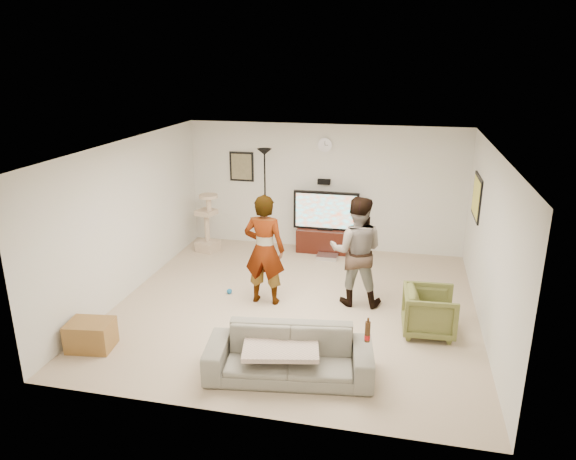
% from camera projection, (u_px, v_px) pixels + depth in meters
% --- Properties ---
extents(floor, '(5.50, 5.50, 0.02)m').
position_uv_depth(floor, '(296.00, 305.00, 8.26)').
color(floor, tan).
rests_on(floor, ground).
extents(ceiling, '(5.50, 5.50, 0.02)m').
position_uv_depth(ceiling, '(297.00, 146.00, 7.48)').
color(ceiling, white).
rests_on(ceiling, wall_back).
extents(wall_back, '(5.50, 0.04, 2.50)m').
position_uv_depth(wall_back, '(324.00, 188.00, 10.42)').
color(wall_back, silver).
rests_on(wall_back, floor).
extents(wall_front, '(5.50, 0.04, 2.50)m').
position_uv_depth(wall_front, '(241.00, 312.00, 5.32)').
color(wall_front, silver).
rests_on(wall_front, floor).
extents(wall_left, '(0.04, 5.50, 2.50)m').
position_uv_depth(wall_left, '(129.00, 218.00, 8.44)').
color(wall_left, silver).
rests_on(wall_left, floor).
extents(wall_right, '(0.04, 5.50, 2.50)m').
position_uv_depth(wall_right, '(489.00, 243.00, 7.30)').
color(wall_right, silver).
rests_on(wall_right, floor).
extents(wall_clock, '(0.26, 0.04, 0.26)m').
position_uv_depth(wall_clock, '(325.00, 145.00, 10.13)').
color(wall_clock, white).
rests_on(wall_clock, wall_back).
extents(wall_speaker, '(0.25, 0.10, 0.10)m').
position_uv_depth(wall_speaker, '(324.00, 182.00, 10.33)').
color(wall_speaker, black).
rests_on(wall_speaker, wall_back).
extents(picture_back, '(0.42, 0.03, 0.52)m').
position_uv_depth(picture_back, '(242.00, 167.00, 10.65)').
color(picture_back, '#6A6348').
rests_on(picture_back, wall_back).
extents(picture_right, '(0.03, 0.78, 0.62)m').
position_uv_depth(picture_right, '(477.00, 197.00, 8.71)').
color(picture_right, '#EBE14E').
rests_on(picture_right, wall_right).
extents(tv_stand, '(1.11, 0.45, 0.46)m').
position_uv_depth(tv_stand, '(325.00, 240.00, 10.50)').
color(tv_stand, black).
rests_on(tv_stand, floor).
extents(console_box, '(0.40, 0.30, 0.07)m').
position_uv_depth(console_box, '(327.00, 257.00, 10.17)').
color(console_box, silver).
rests_on(console_box, floor).
extents(tv, '(1.29, 0.08, 0.76)m').
position_uv_depth(tv, '(326.00, 211.00, 10.30)').
color(tv, black).
rests_on(tv, tv_stand).
extents(tv_screen, '(1.18, 0.01, 0.67)m').
position_uv_depth(tv_screen, '(326.00, 211.00, 10.26)').
color(tv_screen, '#3CCAD4').
rests_on(tv_screen, tv).
extents(floor_lamp, '(0.32, 0.32, 2.06)m').
position_uv_depth(floor_lamp, '(265.00, 201.00, 10.29)').
color(floor_lamp, black).
rests_on(floor_lamp, floor).
extents(cat_tree, '(0.46, 0.46, 1.18)m').
position_uv_depth(cat_tree, '(207.00, 223.00, 10.41)').
color(cat_tree, tan).
rests_on(cat_tree, floor).
extents(person_left, '(0.65, 0.43, 1.76)m').
position_uv_depth(person_left, '(264.00, 250.00, 8.11)').
color(person_left, '#949494').
rests_on(person_left, floor).
extents(person_right, '(0.86, 0.68, 1.74)m').
position_uv_depth(person_right, '(356.00, 251.00, 8.08)').
color(person_right, '#224D86').
rests_on(person_right, floor).
extents(sofa, '(2.09, 1.05, 0.59)m').
position_uv_depth(sofa, '(289.00, 354.00, 6.34)').
color(sofa, slate).
rests_on(sofa, floor).
extents(throw_blanket, '(1.02, 0.87, 0.06)m').
position_uv_depth(throw_blanket, '(281.00, 346.00, 6.33)').
color(throw_blanket, beige).
rests_on(throw_blanket, sofa).
extents(beer_bottle, '(0.06, 0.06, 0.25)m').
position_uv_depth(beer_bottle, '(368.00, 332.00, 6.02)').
color(beer_bottle, '#402510').
rests_on(beer_bottle, sofa).
extents(armchair, '(0.76, 0.74, 0.65)m').
position_uv_depth(armchair, '(429.00, 312.00, 7.33)').
color(armchair, brown).
rests_on(armchair, floor).
extents(side_table, '(0.63, 0.51, 0.39)m').
position_uv_depth(side_table, '(91.00, 335.00, 6.98)').
color(side_table, brown).
rests_on(side_table, floor).
extents(toy_ball, '(0.09, 0.09, 0.09)m').
position_uv_depth(toy_ball, '(229.00, 291.00, 8.64)').
color(toy_ball, '#155C93').
rests_on(toy_ball, floor).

